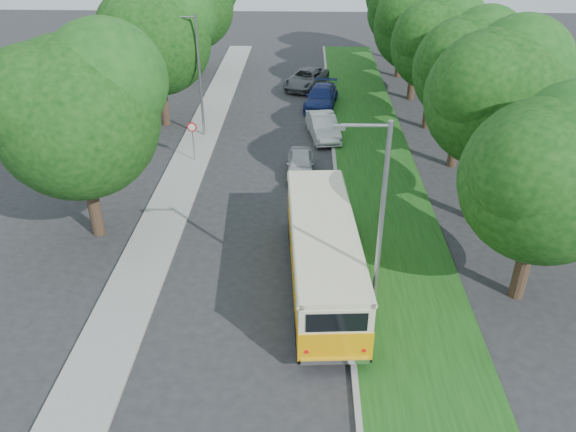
{
  "coord_description": "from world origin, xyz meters",
  "views": [
    {
      "loc": [
        1.89,
        -17.61,
        13.56
      ],
      "look_at": [
        1.2,
        3.28,
        1.5
      ],
      "focal_mm": 35.0,
      "sensor_mm": 36.0,
      "label": 1
    }
  ],
  "objects_px": {
    "car_silver": "(300,164)",
    "vintage_bus": "(323,255)",
    "lamppost_far": "(198,73)",
    "car_blue": "(321,97)",
    "car_grey": "(306,78)",
    "car_white": "(323,126)",
    "lamppost_near": "(377,230)"
  },
  "relations": [
    {
      "from": "lamppost_near",
      "to": "lamppost_far",
      "type": "xyz_separation_m",
      "value": [
        -8.91,
        18.5,
        -0.25
      ]
    },
    {
      "from": "car_silver",
      "to": "car_grey",
      "type": "xyz_separation_m",
      "value": [
        0.24,
        16.1,
        0.09
      ]
    },
    {
      "from": "lamppost_far",
      "to": "vintage_bus",
      "type": "xyz_separation_m",
      "value": [
        7.34,
        -15.59,
        -2.68
      ]
    },
    {
      "from": "lamppost_far",
      "to": "car_white",
      "type": "height_order",
      "value": "lamppost_far"
    },
    {
      "from": "vintage_bus",
      "to": "car_white",
      "type": "bearing_deg",
      "value": 84.94
    },
    {
      "from": "car_silver",
      "to": "car_grey",
      "type": "relative_size",
      "value": 0.72
    },
    {
      "from": "lamppost_far",
      "to": "car_grey",
      "type": "distance_m",
      "value": 12.99
    },
    {
      "from": "car_silver",
      "to": "car_white",
      "type": "bearing_deg",
      "value": 75.76
    },
    {
      "from": "lamppost_far",
      "to": "car_blue",
      "type": "relative_size",
      "value": 1.46
    },
    {
      "from": "lamppost_far",
      "to": "vintage_bus",
      "type": "relative_size",
      "value": 0.77
    },
    {
      "from": "car_silver",
      "to": "car_grey",
      "type": "height_order",
      "value": "car_grey"
    },
    {
      "from": "lamppost_near",
      "to": "car_grey",
      "type": "xyz_separation_m",
      "value": [
        -2.32,
        29.17,
        -3.65
      ]
    },
    {
      "from": "car_silver",
      "to": "car_white",
      "type": "height_order",
      "value": "car_white"
    },
    {
      "from": "vintage_bus",
      "to": "car_grey",
      "type": "height_order",
      "value": "vintage_bus"
    },
    {
      "from": "car_silver",
      "to": "vintage_bus",
      "type": "bearing_deg",
      "value": -84.79
    },
    {
      "from": "car_white",
      "to": "car_blue",
      "type": "xyz_separation_m",
      "value": [
        0.0,
        5.84,
        0.0
      ]
    },
    {
      "from": "car_silver",
      "to": "lamppost_far",
      "type": "bearing_deg",
      "value": 139.1
    },
    {
      "from": "car_white",
      "to": "car_silver",
      "type": "bearing_deg",
      "value": -113.35
    },
    {
      "from": "vintage_bus",
      "to": "car_blue",
      "type": "bearing_deg",
      "value": 85.3
    },
    {
      "from": "car_white",
      "to": "lamppost_far",
      "type": "bearing_deg",
      "value": 171.0
    },
    {
      "from": "vintage_bus",
      "to": "car_silver",
      "type": "xyz_separation_m",
      "value": [
        -0.99,
        10.17,
        -0.8
      ]
    },
    {
      "from": "lamppost_near",
      "to": "car_silver",
      "type": "xyz_separation_m",
      "value": [
        -2.56,
        13.08,
        -3.73
      ]
    },
    {
      "from": "car_white",
      "to": "car_grey",
      "type": "xyz_separation_m",
      "value": [
        -1.11,
        10.61,
        -0.02
      ]
    },
    {
      "from": "lamppost_far",
      "to": "car_blue",
      "type": "height_order",
      "value": "lamppost_far"
    },
    {
      "from": "car_white",
      "to": "car_grey",
      "type": "distance_m",
      "value": 10.67
    },
    {
      "from": "lamppost_near",
      "to": "car_silver",
      "type": "bearing_deg",
      "value": 101.08
    },
    {
      "from": "lamppost_far",
      "to": "vintage_bus",
      "type": "height_order",
      "value": "lamppost_far"
    },
    {
      "from": "car_white",
      "to": "lamppost_near",
      "type": "bearing_deg",
      "value": -95.77
    },
    {
      "from": "vintage_bus",
      "to": "car_grey",
      "type": "xyz_separation_m",
      "value": [
        -0.75,
        26.27,
        -0.72
      ]
    },
    {
      "from": "lamppost_near",
      "to": "car_blue",
      "type": "relative_size",
      "value": 1.56
    },
    {
      "from": "vintage_bus",
      "to": "car_white",
      "type": "height_order",
      "value": "vintage_bus"
    },
    {
      "from": "lamppost_far",
      "to": "vintage_bus",
      "type": "distance_m",
      "value": 17.44
    }
  ]
}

